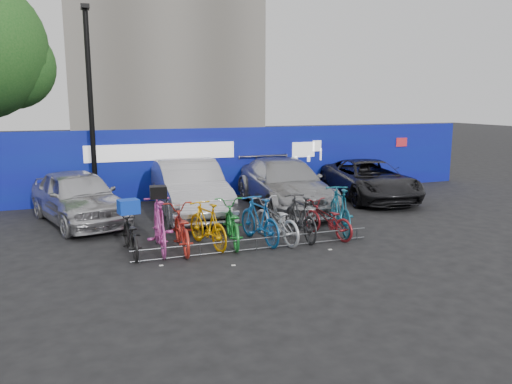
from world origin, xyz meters
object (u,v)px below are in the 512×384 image
bike_7 (300,217)px  car_3 (369,180)px  bike_rack (257,244)px  bike_6 (276,221)px  car_2 (284,184)px  bike_9 (340,210)px  bike_1 (159,225)px  car_1 (189,188)px  bike_5 (259,220)px  bike_3 (207,225)px  bike_4 (232,223)px  car_0 (78,197)px  bike_8 (327,219)px  bike_0 (130,234)px  bike_2 (181,229)px  lamppost (91,103)px

bike_7 → car_3: bearing=-138.4°
bike_rack → bike_6: (0.70, 0.58, 0.35)m
car_2 → bike_9: (0.09, -3.39, -0.15)m
bike_1 → car_2: bearing=-140.3°
car_1 → car_3: car_1 is taller
car_3 → bike_5: car_3 is taller
bike_rack → bike_3: bearing=146.4°
bike_rack → bike_4: bearing=118.9°
car_0 → bike_9: size_ratio=2.15×
car_3 → bike_4: bearing=-140.1°
bike_6 → bike_8: size_ratio=1.13×
bike_rack → bike_6: bike_6 is taller
bike_1 → bike_6: size_ratio=1.05×
bike_5 → bike_9: (2.22, 0.10, 0.04)m
car_0 → bike_6: 5.67m
bike_rack → bike_4: 0.85m
car_3 → bike_0: size_ratio=2.70×
car_0 → bike_9: car_0 is taller
bike_2 → bike_9: 4.09m
lamppost → bike_2: 6.27m
lamppost → bike_0: size_ratio=3.46×
car_3 → lamppost: bearing=178.2°
car_2 → car_3: (3.29, 0.30, -0.09)m
bike_0 → bike_8: 4.75m
car_1 → bike_7: car_1 is taller
car_0 → car_1: (3.08, -0.07, 0.07)m
bike_1 → bike_8: 4.11m
bike_1 → bike_3: (1.09, -0.06, -0.08)m
bike_rack → bike_2: bearing=159.1°
lamppost → bike_6: 7.22m
lamppost → car_2: size_ratio=1.17×
bike_0 → bike_7: 4.05m
bike_3 → bike_7: bike_7 is taller
bike_7 → bike_8: 0.72m
car_0 → car_3: size_ratio=0.91×
car_3 → bike_2: bearing=-144.1°
bike_3 → bike_7: size_ratio=0.98×
lamppost → bike_3: 6.42m
lamppost → bike_2: (1.61, -5.39, -2.76)m
car_0 → bike_0: car_0 is taller
bike_rack → bike_0: size_ratio=3.17×
bike_4 → bike_8: (2.42, -0.20, -0.06)m
bike_0 → bike_9: bearing=177.1°
bike_1 → bike_9: 4.55m
car_1 → bike_5: 3.60m
bike_rack → bike_2: 1.73m
lamppost → bike_2: bearing=-73.4°
bike_6 → bike_9: bike_9 is taller
bike_3 → bike_7: bearing=164.5°
car_2 → bike_7: 3.68m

